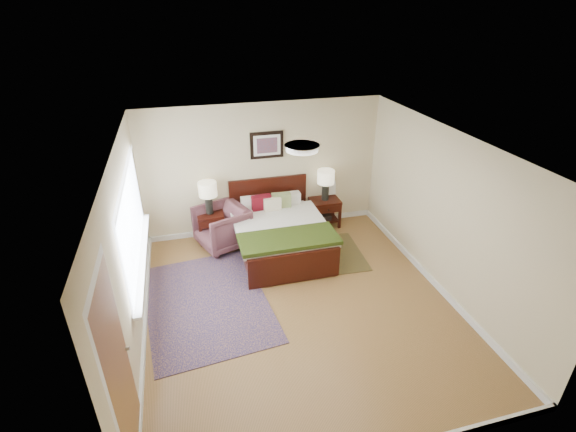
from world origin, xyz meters
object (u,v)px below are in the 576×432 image
object	(u,v)px
armchair	(222,227)
rug_persian	(207,302)
nightstand_left	(211,219)
lamp_left	(208,192)
nightstand_right	(325,210)
bed	(280,228)
lamp_right	(326,180)

from	to	relation	value
armchair	rug_persian	world-z (taller)	armchair
nightstand_left	lamp_left	distance (m)	0.55
nightstand_right	lamp_left	distance (m)	2.35
nightstand_right	rug_persian	bearing A→B (deg)	-143.84
bed	lamp_left	distance (m)	1.46
lamp_left	bed	bearing A→B (deg)	-32.63
nightstand_right	rug_persian	xyz separation A→B (m)	(-2.53, -1.85, -0.35)
armchair	nightstand_left	bearing A→B (deg)	-165.45
nightstand_left	armchair	xyz separation A→B (m)	(0.18, -0.25, -0.06)
nightstand_right	lamp_left	bearing A→B (deg)	179.64
nightstand_left	rug_persian	xyz separation A→B (m)	(-0.27, -1.84, -0.44)
lamp_left	armchair	world-z (taller)	lamp_left
lamp_right	armchair	world-z (taller)	lamp_right
armchair	lamp_left	bearing A→B (deg)	-167.55
bed	armchair	world-z (taller)	bed
nightstand_left	rug_persian	size ratio (longest dim) A/B	0.23
armchair	bed	bearing A→B (deg)	43.44
nightstand_right	armchair	world-z (taller)	armchair
nightstand_right	lamp_left	size ratio (longest dim) A/B	0.95
bed	lamp_left	size ratio (longest dim) A/B	3.22
bed	rug_persian	distance (m)	1.88
bed	rug_persian	size ratio (longest dim) A/B	0.80
nightstand_right	bed	bearing A→B (deg)	-146.81
nightstand_left	rug_persian	bearing A→B (deg)	-98.40
rug_persian	nightstand_right	bearing A→B (deg)	30.31
bed	lamp_right	distance (m)	1.42
armchair	rug_persian	bearing A→B (deg)	-36.70
nightstand_left	armchair	bearing A→B (deg)	-54.52
nightstand_left	nightstand_right	bearing A→B (deg)	0.16
lamp_left	lamp_right	xyz separation A→B (m)	(2.26, 0.00, 0.00)
nightstand_left	lamp_left	bearing A→B (deg)	90.00
lamp_left	rug_persian	size ratio (longest dim) A/B	0.25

